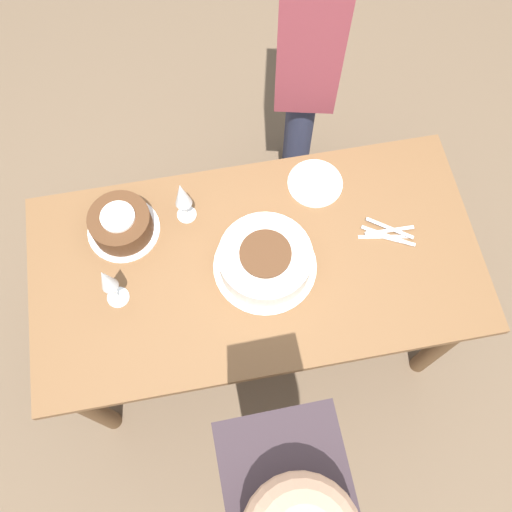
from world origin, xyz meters
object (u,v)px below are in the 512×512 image
at_px(wine_glass_near, 182,196).
at_px(cake_front_chocolate, 121,224).
at_px(wine_glass_far, 107,281).
at_px(cake_center_white, 265,260).
at_px(person_cutting, 309,33).

bearing_deg(wine_glass_near, cake_front_chocolate, 4.85).
bearing_deg(wine_glass_far, cake_center_white, -177.39).
xyz_separation_m(cake_center_white, wine_glass_near, (0.23, -0.24, 0.09)).
bearing_deg(wine_glass_near, person_cutting, -134.80).
distance_m(cake_center_white, cake_front_chocolate, 0.50).
relative_size(cake_center_white, wine_glass_near, 1.67).
height_order(cake_front_chocolate, wine_glass_far, wine_glass_far).
relative_size(cake_front_chocolate, person_cutting, 0.15).
height_order(cake_front_chocolate, wine_glass_near, wine_glass_near).
xyz_separation_m(cake_front_chocolate, wine_glass_near, (-0.22, -0.02, 0.09)).
bearing_deg(wine_glass_far, wine_glass_near, -135.07).
bearing_deg(person_cutting, wine_glass_far, -31.63).
bearing_deg(person_cutting, cake_center_white, -8.07).
distance_m(cake_center_white, wine_glass_far, 0.50).
relative_size(cake_center_white, wine_glass_far, 1.51).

